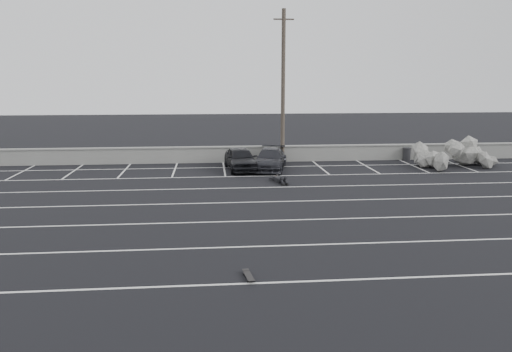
{
  "coord_description": "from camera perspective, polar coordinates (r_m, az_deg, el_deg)",
  "views": [
    {
      "loc": [
        -2.81,
        -18.63,
        5.45
      ],
      "look_at": [
        -0.73,
        3.99,
        1.0
      ],
      "focal_mm": 35.0,
      "sensor_mm": 36.0,
      "label": 1
    }
  ],
  "objects": [
    {
      "name": "ground",
      "position": [
        19.62,
        3.2,
        -5.07
      ],
      "size": [
        120.0,
        120.0,
        0.0
      ],
      "primitive_type": "plane",
      "color": "black",
      "rests_on": "ground"
    },
    {
      "name": "trash_bin",
      "position": [
        35.19,
        16.85,
        2.42
      ],
      "size": [
        0.7,
        0.7,
        0.87
      ],
      "rotation": [
        0.0,
        0.0,
        -0.28
      ],
      "color": "#262629",
      "rests_on": "ground"
    },
    {
      "name": "seawall",
      "position": [
        33.12,
        -0.34,
        2.57
      ],
      "size": [
        50.0,
        0.45,
        1.06
      ],
      "color": "gray",
      "rests_on": "ground"
    },
    {
      "name": "skateboard",
      "position": [
        14.1,
        -0.84,
        -11.36
      ],
      "size": [
        0.29,
        0.75,
        0.09
      ],
      "rotation": [
        0.0,
        0.0,
        0.14
      ],
      "color": "black",
      "rests_on": "ground"
    },
    {
      "name": "person",
      "position": [
        26.86,
        2.6,
        -0.14
      ],
      "size": [
        1.68,
        2.57,
        0.45
      ],
      "primitive_type": null,
      "rotation": [
        0.0,
        0.0,
        0.18
      ],
      "color": "black",
      "rests_on": "ground"
    },
    {
      "name": "utility_pole",
      "position": [
        32.18,
        3.11,
        10.11
      ],
      "size": [
        1.29,
        0.26,
        9.7
      ],
      "color": "#4C4238",
      "rests_on": "ground"
    },
    {
      "name": "car_left",
      "position": [
        30.13,
        -1.78,
        1.99
      ],
      "size": [
        2.07,
        4.2,
        1.38
      ],
      "primitive_type": "imported",
      "rotation": [
        0.0,
        0.0,
        0.11
      ],
      "color": "black",
      "rests_on": "ground"
    },
    {
      "name": "car_right",
      "position": [
        30.33,
        1.64,
        1.94
      ],
      "size": [
        2.68,
        4.63,
        1.26
      ],
      "primitive_type": "imported",
      "rotation": [
        0.0,
        0.0,
        -0.22
      ],
      "color": "#222227",
      "rests_on": "ground"
    },
    {
      "name": "riprap_pile",
      "position": [
        33.7,
        21.34,
        1.87
      ],
      "size": [
        5.71,
        3.91,
        1.37
      ],
      "color": "gray",
      "rests_on": "ground"
    },
    {
      "name": "stall_lines",
      "position": [
        23.83,
        1.45,
        -2.13
      ],
      "size": [
        36.0,
        20.05,
        0.01
      ],
      "color": "silver",
      "rests_on": "ground"
    }
  ]
}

